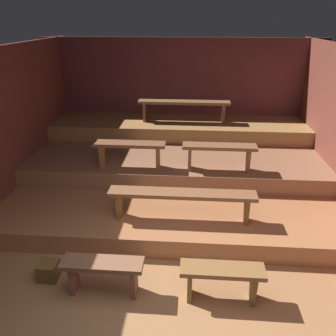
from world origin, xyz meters
The scene contains 13 objects.
ground centered at (0.00, 2.53, -0.04)m, with size 5.96×5.87×0.08m, color #9C6B44.
wall_back centered at (0.00, 5.10, 1.23)m, with size 5.96×0.06×2.47m, color brown.
wall_left centered at (-2.61, 2.53, 1.23)m, with size 0.06×5.87×2.47m, color brown.
platform_lower centered at (0.00, 3.14, 0.15)m, with size 5.16×3.86×0.29m, color #A96A42.
platform_middle centered at (0.00, 3.78, 0.44)m, with size 5.16×2.58×0.29m, color #926144.
platform_upper centered at (0.00, 4.49, 0.73)m, with size 5.16×1.16×0.29m, color #A07242.
bench_floor_left centered at (-0.65, 0.62, 0.32)m, with size 0.90×0.25×0.43m.
bench_floor_right centered at (0.65, 0.62, 0.32)m, with size 0.90×0.25×0.43m.
bench_lower_center centered at (0.17, 1.72, 0.65)m, with size 1.98×0.25×0.43m.
bench_middle_left centered at (-0.72, 2.77, 0.92)m, with size 1.17×0.25×0.43m.
bench_middle_right centered at (0.72, 2.77, 0.92)m, with size 1.17×0.25×0.43m.
bench_upper_center centered at (0.10, 4.46, 1.23)m, with size 1.85×0.25×0.43m.
wooden_crate_floor centered at (-1.36, 0.78, 0.11)m, with size 0.22×0.22×0.22m, color brown.
Camera 1 is at (0.28, -2.18, 2.86)m, focal length 35.61 mm.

